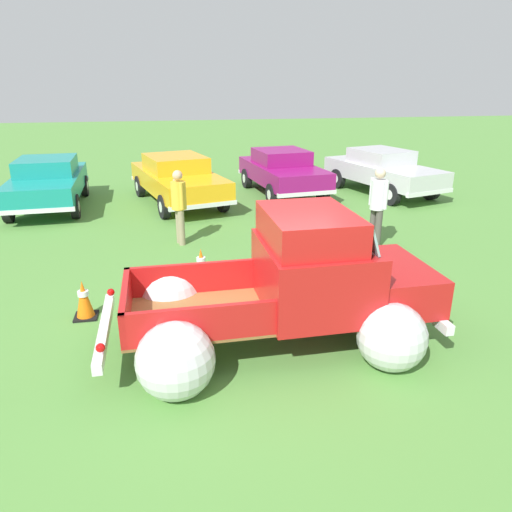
{
  "coord_description": "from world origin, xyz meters",
  "views": [
    {
      "loc": [
        -1.29,
        -5.92,
        3.59
      ],
      "look_at": [
        0.0,
        0.95,
        0.98
      ],
      "focal_mm": 33.46,
      "sensor_mm": 36.0,
      "label": 1
    }
  ],
  "objects_px": {
    "show_car_0": "(48,181)",
    "show_car_3": "(382,170)",
    "vintage_pickup_truck": "(295,292)",
    "show_car_2": "(282,170)",
    "spectator_1": "(179,203)",
    "spectator_0": "(378,202)",
    "lane_cone_0": "(201,265)",
    "lane_cone_1": "(84,300)",
    "show_car_1": "(178,178)"
  },
  "relations": [
    {
      "from": "spectator_0",
      "to": "lane_cone_1",
      "type": "distance_m",
      "value": 6.48
    },
    {
      "from": "lane_cone_0",
      "to": "show_car_0",
      "type": "bearing_deg",
      "value": 122.1
    },
    {
      "from": "lane_cone_0",
      "to": "spectator_0",
      "type": "bearing_deg",
      "value": 17.18
    },
    {
      "from": "vintage_pickup_truck",
      "to": "show_car_0",
      "type": "xyz_separation_m",
      "value": [
        -5.11,
        8.75,
        0.03
      ]
    },
    {
      "from": "spectator_0",
      "to": "lane_cone_1",
      "type": "relative_size",
      "value": 2.83
    },
    {
      "from": "vintage_pickup_truck",
      "to": "lane_cone_0",
      "type": "relative_size",
      "value": 7.39
    },
    {
      "from": "vintage_pickup_truck",
      "to": "lane_cone_1",
      "type": "height_order",
      "value": "vintage_pickup_truck"
    },
    {
      "from": "vintage_pickup_truck",
      "to": "lane_cone_0",
      "type": "distance_m",
      "value": 2.74
    },
    {
      "from": "show_car_3",
      "to": "lane_cone_1",
      "type": "height_order",
      "value": "show_car_3"
    },
    {
      "from": "lane_cone_0",
      "to": "show_car_3",
      "type": "bearing_deg",
      "value": 44.09
    },
    {
      "from": "show_car_0",
      "to": "lane_cone_1",
      "type": "height_order",
      "value": "show_car_0"
    },
    {
      "from": "lane_cone_0",
      "to": "lane_cone_1",
      "type": "xyz_separation_m",
      "value": [
        -1.94,
        -1.16,
        0.0
      ]
    },
    {
      "from": "vintage_pickup_truck",
      "to": "show_car_1",
      "type": "distance_m",
      "value": 8.69
    },
    {
      "from": "lane_cone_0",
      "to": "lane_cone_1",
      "type": "bearing_deg",
      "value": -149.08
    },
    {
      "from": "show_car_1",
      "to": "lane_cone_0",
      "type": "height_order",
      "value": "show_car_1"
    },
    {
      "from": "show_car_0",
      "to": "show_car_3",
      "type": "bearing_deg",
      "value": 86.58
    },
    {
      "from": "show_car_0",
      "to": "lane_cone_1",
      "type": "distance_m",
      "value": 7.75
    },
    {
      "from": "lane_cone_1",
      "to": "spectator_1",
      "type": "bearing_deg",
      "value": 64.14
    },
    {
      "from": "lane_cone_1",
      "to": "show_car_1",
      "type": "bearing_deg",
      "value": 76.68
    },
    {
      "from": "vintage_pickup_truck",
      "to": "spectator_0",
      "type": "height_order",
      "value": "vintage_pickup_truck"
    },
    {
      "from": "lane_cone_1",
      "to": "lane_cone_0",
      "type": "bearing_deg",
      "value": 30.92
    },
    {
      "from": "show_car_2",
      "to": "lane_cone_1",
      "type": "height_order",
      "value": "show_car_2"
    },
    {
      "from": "show_car_0",
      "to": "show_car_1",
      "type": "xyz_separation_m",
      "value": [
        3.74,
        -0.17,
        0.0
      ]
    },
    {
      "from": "vintage_pickup_truck",
      "to": "lane_cone_0",
      "type": "height_order",
      "value": "vintage_pickup_truck"
    },
    {
      "from": "spectator_1",
      "to": "vintage_pickup_truck",
      "type": "bearing_deg",
      "value": 91.57
    },
    {
      "from": "show_car_2",
      "to": "show_car_3",
      "type": "bearing_deg",
      "value": 73.51
    },
    {
      "from": "show_car_2",
      "to": "show_car_3",
      "type": "xyz_separation_m",
      "value": [
        3.26,
        -0.53,
        -0.0
      ]
    },
    {
      "from": "spectator_1",
      "to": "lane_cone_1",
      "type": "xyz_separation_m",
      "value": [
        -1.65,
        -3.4,
        -0.66
      ]
    },
    {
      "from": "show_car_3",
      "to": "lane_cone_0",
      "type": "relative_size",
      "value": 7.33
    },
    {
      "from": "spectator_1",
      "to": "lane_cone_1",
      "type": "height_order",
      "value": "spectator_1"
    },
    {
      "from": "vintage_pickup_truck",
      "to": "spectator_0",
      "type": "bearing_deg",
      "value": 51.05
    },
    {
      "from": "show_car_0",
      "to": "spectator_1",
      "type": "bearing_deg",
      "value": 38.78
    },
    {
      "from": "show_car_1",
      "to": "lane_cone_1",
      "type": "xyz_separation_m",
      "value": [
        -1.73,
        -7.3,
        -0.47
      ]
    },
    {
      "from": "vintage_pickup_truck",
      "to": "show_car_1",
      "type": "relative_size",
      "value": 0.94
    },
    {
      "from": "show_car_2",
      "to": "spectator_0",
      "type": "xyz_separation_m",
      "value": [
        0.83,
        -5.54,
        0.25
      ]
    },
    {
      "from": "show_car_0",
      "to": "show_car_3",
      "type": "height_order",
      "value": "same"
    },
    {
      "from": "spectator_0",
      "to": "lane_cone_0",
      "type": "relative_size",
      "value": 2.83
    },
    {
      "from": "show_car_0",
      "to": "lane_cone_0",
      "type": "bearing_deg",
      "value": 28.97
    },
    {
      "from": "show_car_3",
      "to": "spectator_1",
      "type": "distance_m",
      "value": 7.86
    },
    {
      "from": "show_car_0",
      "to": "show_car_3",
      "type": "distance_m",
      "value": 10.41
    },
    {
      "from": "show_car_1",
      "to": "vintage_pickup_truck",
      "type": "bearing_deg",
      "value": -5.78
    },
    {
      "from": "show_car_0",
      "to": "show_car_3",
      "type": "xyz_separation_m",
      "value": [
        10.41,
        -0.05,
        -0.0
      ]
    },
    {
      "from": "show_car_0",
      "to": "lane_cone_1",
      "type": "xyz_separation_m",
      "value": [
        2.01,
        -7.47,
        -0.47
      ]
    },
    {
      "from": "vintage_pickup_truck",
      "to": "show_car_0",
      "type": "bearing_deg",
      "value": 119.23
    },
    {
      "from": "vintage_pickup_truck",
      "to": "show_car_2",
      "type": "height_order",
      "value": "vintage_pickup_truck"
    },
    {
      "from": "lane_cone_0",
      "to": "lane_cone_1",
      "type": "distance_m",
      "value": 2.27
    },
    {
      "from": "vintage_pickup_truck",
      "to": "show_car_3",
      "type": "bearing_deg",
      "value": 57.59
    },
    {
      "from": "spectator_1",
      "to": "lane_cone_0",
      "type": "height_order",
      "value": "spectator_1"
    },
    {
      "from": "show_car_3",
      "to": "spectator_0",
      "type": "xyz_separation_m",
      "value": [
        -2.43,
        -5.01,
        0.25
      ]
    },
    {
      "from": "spectator_0",
      "to": "show_car_3",
      "type": "bearing_deg",
      "value": 44.14
    }
  ]
}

